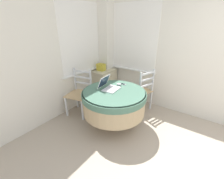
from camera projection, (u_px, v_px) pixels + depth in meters
name	position (u px, v px, depth m)	size (l,w,h in m)	color
corner_room_shell	(132.00, 55.00, 2.66)	(4.07, 5.08, 2.55)	white
round_dining_table	(114.00, 100.00, 2.65)	(1.12, 1.12, 0.72)	#4C3D2D
laptop	(109.00, 86.00, 2.64)	(0.34, 0.34, 0.23)	white
computer_mouse	(119.00, 84.00, 2.79)	(0.06, 0.09, 0.05)	silver
cell_phone	(123.00, 84.00, 2.85)	(0.06, 0.12, 0.01)	#B2B7BC
dining_chair_near_back_window	(80.00, 93.00, 3.12)	(0.53, 0.53, 0.94)	tan
dining_chair_near_right_window	(141.00, 91.00, 3.23)	(0.55, 0.55, 0.94)	tan
corner_cabinet	(105.00, 83.00, 3.87)	(0.62, 0.41, 0.73)	beige
storage_box	(101.00, 67.00, 3.65)	(0.14, 0.19, 0.16)	gold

